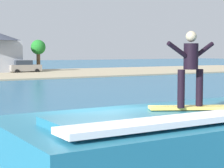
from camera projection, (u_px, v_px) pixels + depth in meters
wave_crest at (196, 142)px, 9.90m from camera, size 9.25×4.02×1.76m
surfboard at (192, 107)px, 9.10m from camera, size 1.93×1.27×0.06m
surfer at (191, 64)px, 8.90m from camera, size 1.33×0.32×1.68m
car_far_shore at (24, 67)px, 57.05m from camera, size 4.43×2.26×1.86m
tree_tall_bare at (38, 48)px, 59.50m from camera, size 2.18×2.18×4.81m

